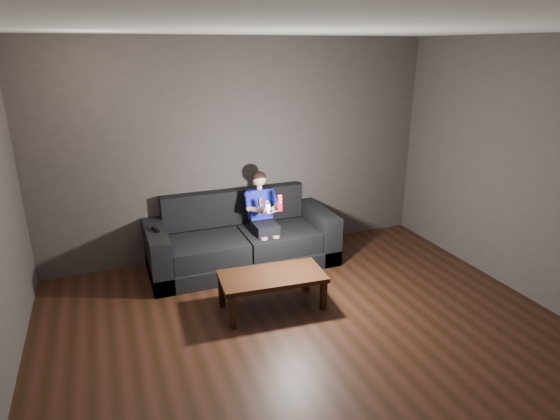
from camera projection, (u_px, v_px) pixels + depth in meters
name	position (u px, v px, depth m)	size (l,w,h in m)	color
floor	(328.00, 359.00, 4.07)	(5.00, 5.00, 0.00)	black
back_wall	(241.00, 150.00, 5.83)	(5.00, 0.04, 2.70)	#36322F
ceiling	(341.00, 27.00, 3.18)	(5.00, 5.00, 0.02)	silver
sofa	(241.00, 242.00, 5.78)	(2.26, 0.98, 0.87)	black
child	(262.00, 209.00, 5.67)	(0.41, 0.51, 1.02)	black
wii_remote_red	(280.00, 203.00, 5.28)	(0.06, 0.08, 0.19)	#CA0011
nunchuk_white	(268.00, 207.00, 5.25)	(0.07, 0.10, 0.16)	white
wii_remote_black	(156.00, 229.00, 5.24)	(0.08, 0.16, 0.03)	black
coffee_table	(272.00, 279.00, 4.76)	(1.09, 0.60, 0.38)	black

